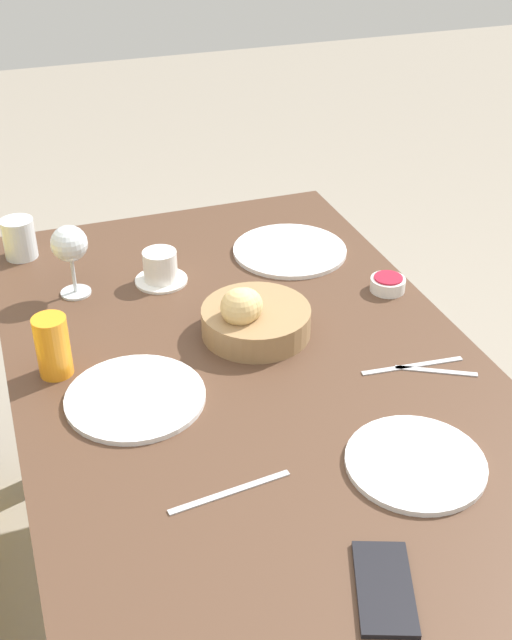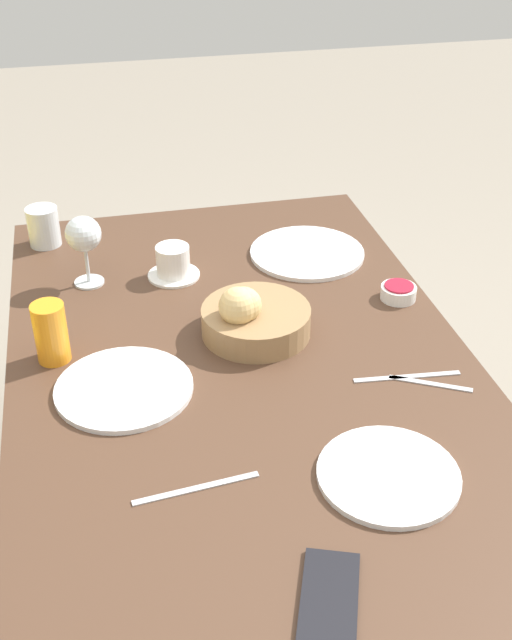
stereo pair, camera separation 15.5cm
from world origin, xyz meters
The scene contains 15 objects.
ground_plane centered at (0.00, 0.00, 0.00)m, with size 10.00×10.00×0.00m, color gray.
dining_table centered at (0.00, 0.00, 0.64)m, with size 1.35×0.86×0.74m.
bread_basket centered at (0.08, -0.04, 0.78)m, with size 0.21×0.21×0.11m.
plate_near_left centered at (-0.36, -0.15, 0.75)m, with size 0.22×0.22×0.01m.
plate_near_right centered at (0.37, -0.23, 0.75)m, with size 0.26×0.26×0.01m.
plate_far_center centered at (-0.05, 0.22, 0.75)m, with size 0.24×0.24×0.01m.
juice_glass centered at (0.08, 0.34, 0.80)m, with size 0.06×0.06×0.12m.
water_tumbler centered at (0.56, 0.35, 0.79)m, with size 0.07×0.07×0.09m.
wine_glass centered at (0.35, 0.26, 0.85)m, with size 0.08×0.08×0.16m.
coffee_cup centered at (0.34, 0.08, 0.77)m, with size 0.11×0.11×0.07m.
jam_bowl_berry centered at (0.14, -0.36, 0.76)m, with size 0.07×0.07×0.03m.
fork_silver centered at (-0.12, -0.28, 0.74)m, with size 0.03×0.20×0.00m.
knife_silver centered at (-0.32, 0.14, 0.74)m, with size 0.03×0.20×0.00m.
spoon_coffee centered at (-0.15, -0.31, 0.74)m, with size 0.08×0.13×0.00m.
cell_phone centered at (-0.55, 0.00, 0.75)m, with size 0.17×0.12×0.01m.
Camera 1 is at (-1.15, 0.39, 1.61)m, focal length 45.00 mm.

